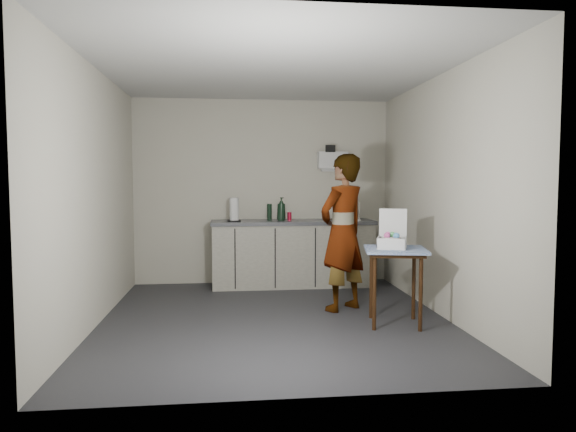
{
  "coord_description": "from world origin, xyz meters",
  "views": [
    {
      "loc": [
        -0.45,
        -5.32,
        1.46
      ],
      "look_at": [
        0.19,
        0.45,
        1.06
      ],
      "focal_mm": 32.0,
      "sensor_mm": 36.0,
      "label": 1
    }
  ],
  "objects": [
    {
      "name": "side_table",
      "position": [
        1.19,
        -0.34,
        0.68
      ],
      "size": [
        0.71,
        0.71,
        0.78
      ],
      "rotation": [
        0.0,
        0.0,
        -0.2
      ],
      "color": "#34170B",
      "rests_on": "ground"
    },
    {
      "name": "soap_bottle",
      "position": [
        0.24,
        1.69,
        1.07
      ],
      "size": [
        0.16,
        0.16,
        0.32
      ],
      "primitive_type": "imported",
      "rotation": [
        0.0,
        0.0,
        0.42
      ],
      "color": "black",
      "rests_on": "kitchen_counter"
    },
    {
      "name": "kitchen_counter",
      "position": [
        0.4,
        1.7,
        0.43
      ],
      "size": [
        2.24,
        0.62,
        0.91
      ],
      "color": "black",
      "rests_on": "ground"
    },
    {
      "name": "soda_can",
      "position": [
        0.36,
        1.75,
        0.97
      ],
      "size": [
        0.06,
        0.06,
        0.11
      ],
      "primitive_type": "cylinder",
      "color": "red",
      "rests_on": "kitchen_counter"
    },
    {
      "name": "wall_shelf",
      "position": [
        1.0,
        1.92,
        1.75
      ],
      "size": [
        0.42,
        0.18,
        0.37
      ],
      "color": "white",
      "rests_on": "ground"
    },
    {
      "name": "dark_bottle",
      "position": [
        0.08,
        1.76,
        1.02
      ],
      "size": [
        0.07,
        0.07,
        0.23
      ],
      "primitive_type": "cylinder",
      "color": "black",
      "rests_on": "kitchen_counter"
    },
    {
      "name": "wall_left",
      "position": [
        -1.79,
        0.0,
        1.3
      ],
      "size": [
        0.02,
        4.0,
        2.6
      ],
      "primitive_type": "cube",
      "color": "beige",
      "rests_on": "ground"
    },
    {
      "name": "wall_right",
      "position": [
        1.79,
        0.0,
        1.3
      ],
      "size": [
        0.02,
        4.0,
        2.6
      ],
      "primitive_type": "cube",
      "color": "beige",
      "rests_on": "ground"
    },
    {
      "name": "dish_rack",
      "position": [
        1.13,
        1.65,
        0.97
      ],
      "size": [
        0.36,
        0.27,
        0.25
      ],
      "color": "white",
      "rests_on": "kitchen_counter"
    },
    {
      "name": "standing_man",
      "position": [
        0.8,
        0.3,
        0.88
      ],
      "size": [
        0.77,
        0.72,
        1.75
      ],
      "primitive_type": "imported",
      "rotation": [
        0.0,
        0.0,
        3.76
      ],
      "color": "#B2A593",
      "rests_on": "ground"
    },
    {
      "name": "bakery_box",
      "position": [
        1.16,
        -0.32,
        0.87
      ],
      "size": [
        0.37,
        0.37,
        0.39
      ],
      "rotation": [
        0.0,
        0.0,
        -0.37
      ],
      "color": "white",
      "rests_on": "side_table"
    },
    {
      "name": "paper_towel",
      "position": [
        -0.41,
        1.6,
        1.06
      ],
      "size": [
        0.18,
        0.18,
        0.32
      ],
      "color": "black",
      "rests_on": "kitchen_counter"
    },
    {
      "name": "ground",
      "position": [
        0.0,
        0.0,
        0.0
      ],
      "size": [
        4.0,
        4.0,
        0.0
      ],
      "primitive_type": "plane",
      "color": "#2B2C31",
      "rests_on": "ground"
    },
    {
      "name": "ceiling",
      "position": [
        0.0,
        0.0,
        2.6
      ],
      "size": [
        3.6,
        4.0,
        0.01
      ],
      "primitive_type": "cube",
      "color": "silver",
      "rests_on": "wall_back"
    },
    {
      "name": "wall_back",
      "position": [
        0.0,
        1.99,
        1.3
      ],
      "size": [
        3.6,
        0.02,
        2.6
      ],
      "primitive_type": "cube",
      "color": "beige",
      "rests_on": "ground"
    }
  ]
}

